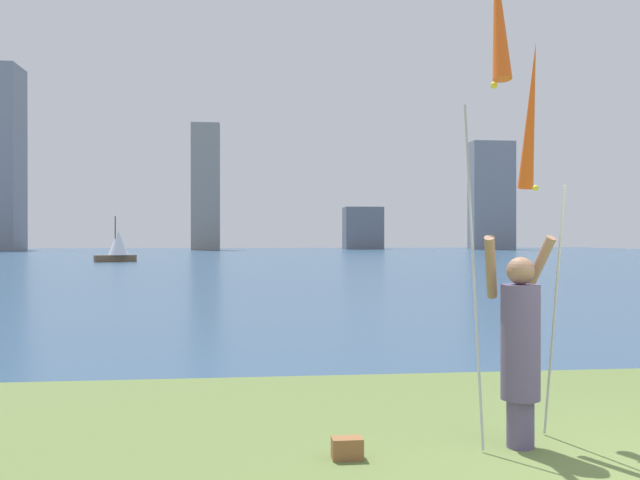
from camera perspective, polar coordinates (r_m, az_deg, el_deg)
ground at (r=55.89m, az=-2.97°, el=-1.78°), size 120.00×138.00×0.12m
person at (r=6.74m, az=15.88°, el=-8.01°), size 0.71×0.53×1.94m
kite_flag_left at (r=6.36m, az=14.11°, el=16.27°), size 0.16×1.07×4.39m
kite_flag_right at (r=7.53m, az=16.73°, el=9.02°), size 0.16×0.98×3.86m
bag at (r=6.35m, az=2.21°, el=-16.49°), size 0.27×0.17×0.18m
sailboat_3 at (r=56.55m, az=-16.06°, el=-0.48°), size 3.19×2.02×3.54m
skyline_tower_1 at (r=106.34m, az=-9.24°, el=4.27°), size 4.17×3.13×18.77m
skyline_tower_2 at (r=111.19m, az=3.49°, el=0.96°), size 5.97×4.42×6.61m
skyline_tower_3 at (r=112.28m, az=13.71°, el=3.51°), size 6.61×3.35×16.65m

